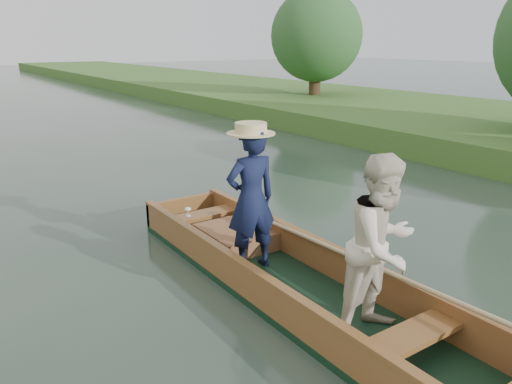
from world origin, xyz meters
TOP-DOWN VIEW (x-y plane):
  - ground at (0.00, 0.00)m, footprint 120.00×120.00m
  - trees_far at (0.37, 8.75)m, footprint 22.95×17.81m
  - punt at (0.04, -0.20)m, footprint 1.14×5.00m

SIDE VIEW (x-z plane):
  - ground at x=0.00m, z-range 0.00..0.00m
  - punt at x=0.04m, z-range -0.30..1.42m
  - trees_far at x=0.37m, z-range 0.32..4.79m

